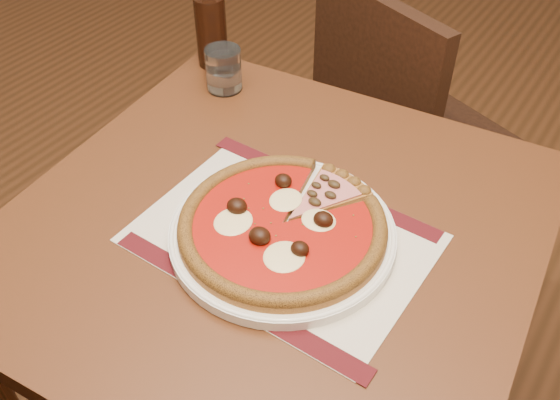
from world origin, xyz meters
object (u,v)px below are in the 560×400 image
object	(u,v)px
table	(273,264)
chair_far	(397,124)
plate	(282,234)
pizza	(282,225)
water_glass	(224,69)
bottle	(211,27)

from	to	relation	value
table	chair_far	size ratio (longest dim) A/B	1.01
plate	pizza	size ratio (longest dim) A/B	1.09
table	plate	distance (m)	0.12
table	plate	xyz separation A→B (m)	(0.03, -0.02, 0.11)
table	plate	world-z (taller)	plate
chair_far	plate	world-z (taller)	chair_far
water_glass	chair_far	bearing A→B (deg)	63.36
table	water_glass	xyz separation A→B (m)	(-0.30, 0.26, 0.14)
pizza	chair_far	bearing A→B (deg)	99.33
plate	bottle	xyz separation A→B (m)	(-0.41, 0.35, 0.07)
plate	water_glass	xyz separation A→B (m)	(-0.33, 0.29, 0.03)
chair_far	plate	bearing A→B (deg)	120.33
plate	table	bearing A→B (deg)	144.77
plate	bottle	world-z (taller)	bottle
chair_far	pizza	xyz separation A→B (m)	(0.12, -0.71, 0.29)
table	bottle	world-z (taller)	bottle
water_glass	bottle	distance (m)	0.11
chair_far	bottle	distance (m)	0.58
plate	bottle	size ratio (longest dim) A/B	1.61
table	pizza	bearing A→B (deg)	-35.40
table	chair_far	bearing A→B (deg)	96.92
plate	chair_far	bearing A→B (deg)	99.34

